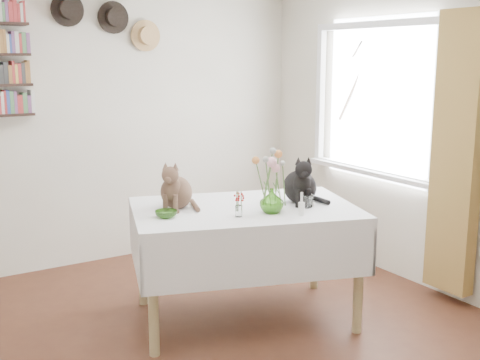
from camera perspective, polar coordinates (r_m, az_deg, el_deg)
room at (r=3.54m, az=-1.13°, el=1.65°), size 4.08×4.58×2.58m
window at (r=5.36m, az=12.73°, el=6.33°), size 0.12×1.52×1.32m
curtain at (r=4.73m, az=19.85°, el=2.26°), size 0.12×0.38×2.10m
dining_table at (r=4.28m, az=0.43°, el=-5.22°), size 1.78×1.43×0.83m
tabby_cat at (r=4.18m, az=-6.07°, el=-0.33°), size 0.37×0.37×0.35m
black_cat at (r=4.33m, az=5.71°, el=0.18°), size 0.35×0.38×0.36m
flower_vase at (r=4.04m, az=3.02°, el=-1.98°), size 0.23×0.23×0.17m
green_bowl at (r=3.97m, az=-7.02°, el=-3.22°), size 0.19×0.19×0.05m
drinking_glass at (r=4.22m, az=6.34°, el=-1.99°), size 0.14×0.14×0.10m
candlestick at (r=4.01m, az=5.85°, el=-2.61°), size 0.04×0.04×0.15m
berry_jar at (r=3.95m, az=-0.12°, el=-2.30°), size 0.05×0.05×0.19m
porcelain_figurine at (r=4.26m, az=6.84°, el=-1.98°), size 0.05×0.05×0.09m
flower_bouquet at (r=4.00m, az=2.99°, el=1.60°), size 0.17×0.13×0.39m
wall_hats at (r=5.53m, az=-12.17°, el=14.51°), size 0.98×0.09×0.48m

